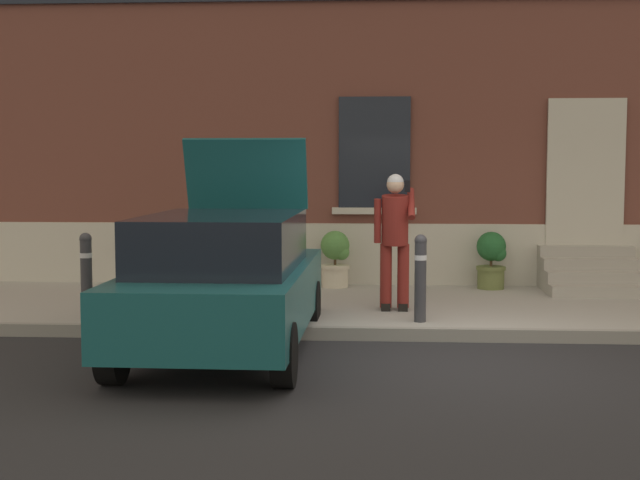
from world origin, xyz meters
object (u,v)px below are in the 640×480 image
(hatchback_car_teal, at_px, (225,280))
(planter_olive, at_px, (492,259))
(bollard_near_person, at_px, (420,275))
(planter_charcoal, at_px, (183,256))
(bollard_far_left, at_px, (86,272))
(planter_cream, at_px, (336,257))
(person_on_phone, at_px, (395,233))

(hatchback_car_teal, xyz_separation_m, planter_olive, (3.34, 4.08, -0.19))
(hatchback_car_teal, bearing_deg, bollard_near_person, 29.79)
(hatchback_car_teal, height_order, planter_charcoal, hatchback_car_teal)
(bollard_far_left, height_order, planter_cream, bollard_far_left)
(person_on_phone, height_order, planter_charcoal, person_on_phone)
(bollard_far_left, height_order, planter_charcoal, bollard_far_left)
(bollard_far_left, bearing_deg, person_on_phone, 11.18)
(bollard_far_left, distance_m, planter_cream, 4.10)
(bollard_far_left, distance_m, person_on_phone, 3.85)
(person_on_phone, distance_m, planter_charcoal, 3.88)
(person_on_phone, xyz_separation_m, planter_charcoal, (-3.20, 2.13, -0.55))
(planter_olive, bearing_deg, planter_charcoal, 179.84)
(hatchback_car_teal, relative_size, planter_olive, 4.75)
(bollard_near_person, distance_m, planter_olive, 3.11)
(person_on_phone, relative_size, planter_charcoal, 2.03)
(planter_cream, relative_size, planter_olive, 1.00)
(hatchback_car_teal, xyz_separation_m, planter_charcoal, (-1.35, 4.10, -0.19))
(bollard_near_person, height_order, person_on_phone, person_on_phone)
(hatchback_car_teal, xyz_separation_m, person_on_phone, (1.84, 1.96, 0.35))
(bollard_near_person, bearing_deg, planter_cream, 111.49)
(bollard_near_person, relative_size, planter_cream, 1.22)
(planter_olive, bearing_deg, hatchback_car_teal, -129.30)
(person_on_phone, relative_size, planter_olive, 2.03)
(bollard_near_person, relative_size, person_on_phone, 0.60)
(planter_cream, bearing_deg, bollard_far_left, -135.12)
(planter_charcoal, relative_size, planter_cream, 1.00)
(bollard_near_person, relative_size, planter_charcoal, 1.22)
(bollard_far_left, relative_size, planter_olive, 1.22)
(planter_charcoal, distance_m, planter_olive, 4.70)
(bollard_near_person, height_order, bollard_far_left, same)
(person_on_phone, bearing_deg, bollard_far_left, -175.23)
(bollard_far_left, distance_m, planter_charcoal, 2.93)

